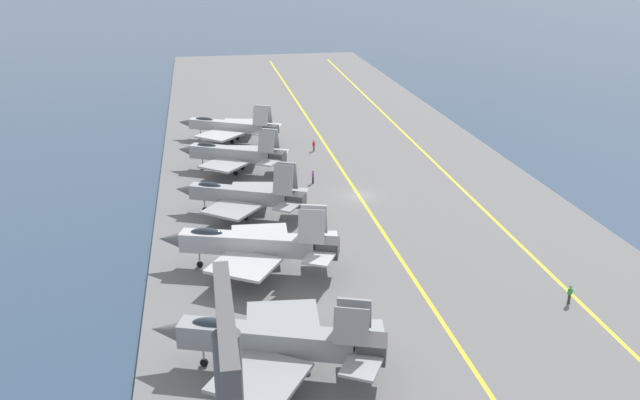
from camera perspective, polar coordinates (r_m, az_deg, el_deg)
ground_plane at (r=83.75m, az=3.30°, el=0.10°), size 2000.00×2000.00×0.00m
carrier_deck at (r=83.68m, az=3.30°, el=0.23°), size 223.37×48.90×0.40m
deck_stripe_foul_line at (r=87.58m, az=11.90°, el=0.90°), size 201.01×3.94×0.01m
deck_stripe_centerline at (r=83.61m, az=3.30°, el=0.36°), size 201.03×0.36×0.01m
parked_jet_nearest at (r=49.59m, az=-4.19°, el=-11.67°), size 13.88×17.33×6.30m
parked_jet_second at (r=64.16m, az=-5.82°, el=-3.68°), size 12.69×17.40×6.82m
parked_jet_third at (r=77.01m, az=-6.56°, el=0.44°), size 12.08×15.47×6.72m
parked_jet_fourth at (r=92.05m, az=-7.35°, el=3.88°), size 12.13×15.31×6.30m
parked_jet_fifth at (r=106.58m, az=-7.61°, el=6.16°), size 13.43×16.42×6.08m
crew_purple_vest at (r=87.42m, az=-0.60°, el=2.00°), size 0.42×0.32×1.75m
crew_green_vest at (r=62.82m, az=20.29°, el=-7.41°), size 0.37×0.45×1.76m
crew_red_vest at (r=101.07m, az=-0.53°, el=4.64°), size 0.36×0.44×1.71m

